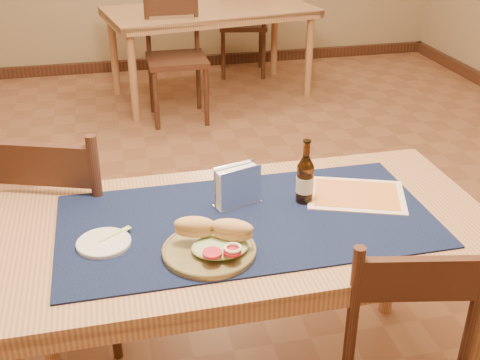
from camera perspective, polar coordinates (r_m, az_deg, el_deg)
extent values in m
cube|color=brown|center=(3.02, -3.04, -8.61)|extent=(6.00, 7.00, 0.02)
cylinder|color=tan|center=(2.21, 21.81, -14.47)|extent=(0.06, 0.06, 0.71)
cylinder|color=tan|center=(2.41, -18.43, -9.94)|extent=(0.06, 0.06, 0.71)
cylinder|color=tan|center=(2.64, 14.37, -5.81)|extent=(0.06, 0.06, 0.71)
cube|color=tan|center=(1.96, 0.66, -4.44)|extent=(1.60, 0.80, 0.04)
cube|color=#101C3B|center=(1.94, 0.67, -3.86)|extent=(1.20, 0.60, 0.01)
cube|color=#402317|center=(6.14, -8.98, 10.80)|extent=(6.00, 0.06, 0.10)
cylinder|color=tan|center=(4.73, -10.10, 9.59)|extent=(0.06, 0.06, 0.71)
cylinder|color=tan|center=(5.26, 6.56, 11.61)|extent=(0.06, 0.06, 0.71)
cylinder|color=tan|center=(5.37, -11.86, 11.56)|extent=(0.06, 0.06, 0.71)
cylinder|color=tan|center=(5.84, 3.27, 13.33)|extent=(0.06, 0.06, 0.71)
cube|color=tan|center=(5.16, -2.84, 15.75)|extent=(1.80, 1.11, 0.04)
cylinder|color=#402317|center=(2.73, -9.49, -6.86)|extent=(0.04, 0.04, 0.48)
cylinder|color=#402317|center=(2.86, -17.01, -6.12)|extent=(0.04, 0.04, 0.48)
cylinder|color=#402317|center=(2.44, -11.97, -11.89)|extent=(0.04, 0.04, 0.48)
cylinder|color=#402317|center=(2.58, -20.30, -10.75)|extent=(0.04, 0.04, 0.48)
cube|color=#402317|center=(2.51, -15.35, -4.31)|extent=(0.58, 0.58, 0.04)
cube|color=#402317|center=(2.17, -18.45, 1.39)|extent=(0.37, 0.16, 0.15)
cylinder|color=#402317|center=(2.16, -13.29, -1.93)|extent=(0.04, 0.04, 0.49)
cube|color=#402317|center=(1.73, 16.65, -8.98)|extent=(0.34, 0.10, 0.13)
cylinder|color=#402317|center=(1.76, 10.66, -12.32)|extent=(0.03, 0.03, 0.44)
cylinder|color=#402317|center=(1.86, 21.34, -11.50)|extent=(0.03, 0.03, 0.44)
cylinder|color=#402317|center=(4.57, -7.96, 7.56)|extent=(0.04, 0.04, 0.48)
cylinder|color=#402317|center=(4.61, -3.21, 7.96)|extent=(0.04, 0.04, 0.48)
cylinder|color=#402317|center=(4.93, -8.38, 9.00)|extent=(0.04, 0.04, 0.48)
cylinder|color=#402317|center=(4.96, -3.96, 9.37)|extent=(0.04, 0.04, 0.48)
cube|color=#402317|center=(4.69, -6.02, 11.25)|extent=(0.45, 0.45, 0.04)
cube|color=#402317|center=(4.80, -6.55, 16.13)|extent=(0.38, 0.03, 0.15)
cylinder|color=#402317|center=(4.81, -8.79, 14.48)|extent=(0.04, 0.04, 0.49)
cylinder|color=#402317|center=(4.85, -4.17, 14.82)|extent=(0.04, 0.04, 0.49)
cylinder|color=#402317|center=(6.08, 1.97, 12.75)|extent=(0.04, 0.04, 0.47)
cylinder|color=#402317|center=(6.07, -1.65, 12.72)|extent=(0.04, 0.04, 0.47)
cylinder|color=#402317|center=(5.72, 2.23, 11.81)|extent=(0.04, 0.04, 0.47)
cylinder|color=#402317|center=(5.71, -1.60, 11.78)|extent=(0.04, 0.04, 0.47)
cube|color=#402317|center=(5.84, 0.24, 14.51)|extent=(0.51, 0.51, 0.04)
cylinder|color=#402317|center=(5.61, 2.33, 16.46)|extent=(0.04, 0.04, 0.48)
cylinder|color=#402317|center=(5.59, -1.67, 16.44)|extent=(0.04, 0.04, 0.48)
cylinder|color=olive|center=(1.78, -2.94, -6.72)|extent=(0.28, 0.28, 0.02)
torus|color=olive|center=(1.78, -2.94, -6.57)|extent=(0.28, 0.28, 0.01)
ellipsoid|color=#A4C185|center=(1.76, -1.91, -6.35)|extent=(0.17, 0.13, 0.03)
ellipsoid|color=tan|center=(1.77, -4.33, -4.50)|extent=(0.13, 0.08, 0.07)
ellipsoid|color=tan|center=(1.75, -0.75, -4.80)|extent=(0.13, 0.10, 0.07)
cylinder|color=red|center=(1.70, -2.65, -6.93)|extent=(0.06, 0.06, 0.01)
cylinder|color=red|center=(1.70, -0.73, -6.80)|extent=(0.05, 0.05, 0.01)
torus|color=silver|center=(1.70, -0.69, -6.45)|extent=(0.05, 0.05, 0.01)
cylinder|color=silver|center=(1.86, -12.79, -5.85)|extent=(0.16, 0.16, 0.01)
torus|color=silver|center=(1.86, -12.81, -5.73)|extent=(0.16, 0.16, 0.01)
cube|color=#9FD675|center=(1.88, -12.08, -5.20)|extent=(0.08, 0.06, 0.00)
cube|color=#9FD675|center=(1.91, -10.70, -4.55)|extent=(0.03, 0.03, 0.00)
cylinder|color=#42250B|center=(2.03, 6.16, -0.36)|extent=(0.06, 0.06, 0.13)
cone|color=#42250B|center=(1.99, 6.28, 1.74)|extent=(0.06, 0.06, 0.03)
cylinder|color=#42250B|center=(1.98, 6.34, 2.89)|extent=(0.02, 0.02, 0.05)
cylinder|color=#42250B|center=(1.96, 6.39, 3.67)|extent=(0.03, 0.03, 0.01)
cylinder|color=beige|center=(2.03, 6.16, -0.36)|extent=(0.06, 0.06, 0.06)
cube|color=white|center=(2.03, -0.23, -2.24)|extent=(0.17, 0.10, 0.00)
cube|color=white|center=(1.98, 0.13, -0.76)|extent=(0.14, 0.05, 0.14)
cube|color=white|center=(2.01, -0.60, -0.18)|extent=(0.14, 0.05, 0.14)
cube|color=silver|center=(2.00, -0.24, -0.61)|extent=(0.15, 0.08, 0.13)
cube|color=teal|center=(1.98, 0.06, -0.53)|extent=(0.10, 0.03, 0.05)
cube|color=#F9DABC|center=(2.12, 10.96, -1.40)|extent=(0.39, 0.34, 0.00)
cube|color=orange|center=(2.12, 10.96, -1.32)|extent=(0.34, 0.29, 0.00)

